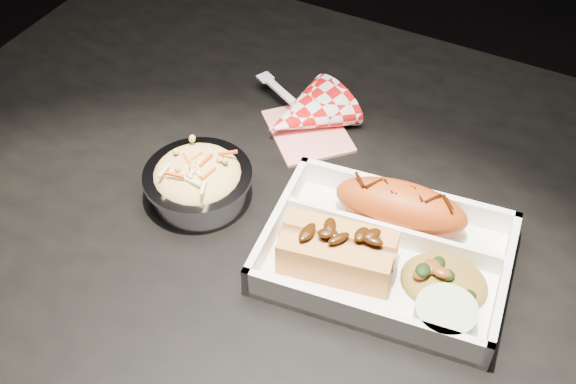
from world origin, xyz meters
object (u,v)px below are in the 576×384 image
at_px(hotdog, 338,250).
at_px(napkin_fork, 305,115).
at_px(food_tray, 385,257).
at_px(fried_pastry, 401,206).
at_px(dining_table, 349,280).
at_px(foil_coleslaw_cup, 198,180).

bearing_deg(hotdog, napkin_fork, 114.36).
relative_size(food_tray, fried_pastry, 1.84).
relative_size(dining_table, napkin_fork, 6.94).
distance_m(hotdog, napkin_fork, 0.24).
relative_size(dining_table, fried_pastry, 8.17).
bearing_deg(napkin_fork, foil_coleslaw_cup, -78.44).
distance_m(fried_pastry, foil_coleslaw_cup, 0.23).
distance_m(dining_table, napkin_fork, 0.21).
bearing_deg(foil_coleslaw_cup, dining_table, 11.91).
distance_m(fried_pastry, hotdog, 0.09).
height_order(food_tray, hotdog, hotdog).
xyz_separation_m(dining_table, fried_pastry, (0.04, 0.03, 0.12)).
height_order(dining_table, hotdog, hotdog).
relative_size(fried_pastry, hotdog, 1.17).
bearing_deg(fried_pastry, dining_table, -147.33).
bearing_deg(food_tray, hotdog, -149.23).
bearing_deg(foil_coleslaw_cup, fried_pastry, 16.23).
xyz_separation_m(food_tray, napkin_fork, (-0.18, 0.16, 0.01)).
height_order(dining_table, napkin_fork, napkin_fork).
relative_size(fried_pastry, napkin_fork, 0.85).
bearing_deg(hotdog, food_tray, 27.13).
bearing_deg(napkin_fork, hotdog, -27.61).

